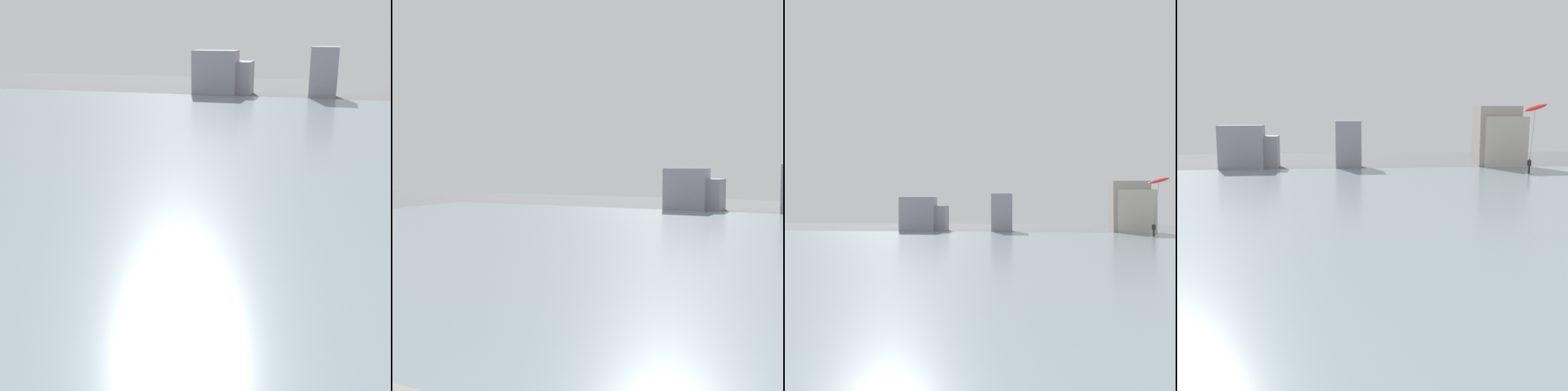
% 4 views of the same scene
% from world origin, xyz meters
% --- Properties ---
extents(water_bay, '(84.00, 52.00, 0.10)m').
position_xyz_m(water_bay, '(0.00, 30.31, 0.05)').
color(water_bay, gray).
rests_on(water_bay, ground).
extents(far_shore_buildings, '(34.95, 5.04, 7.04)m').
position_xyz_m(far_shore_buildings, '(7.69, 58.03, 2.85)').
color(far_shore_buildings, gray).
rests_on(far_shore_buildings, ground).
extents(kitesurfer_red, '(3.72, 4.26, 7.30)m').
position_xyz_m(kitesurfer_red, '(21.01, 51.54, 6.11)').
color(kitesurfer_red, silver).
rests_on(kitesurfer_red, water_bay).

